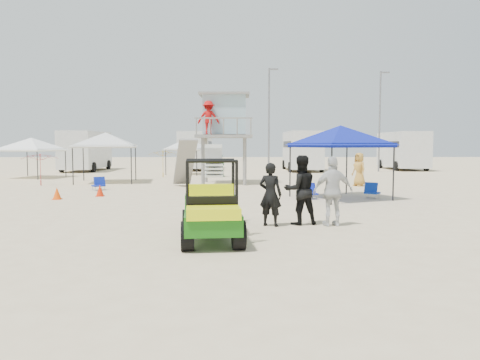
{
  "coord_description": "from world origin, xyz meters",
  "views": [
    {
      "loc": [
        0.36,
        -9.05,
        2.23
      ],
      "look_at": [
        0.5,
        3.0,
        1.3
      ],
      "focal_mm": 35.0,
      "sensor_mm": 36.0,
      "label": 1
    }
  ],
  "objects_px": {
    "man_left": "(270,194)",
    "lifeguard_tower": "(223,118)",
    "surf_trailer": "(215,196)",
    "canopy_blue": "(341,129)",
    "utility_cart": "(210,204)"
  },
  "relations": [
    {
      "from": "utility_cart",
      "to": "canopy_blue",
      "type": "xyz_separation_m",
      "value": [
        4.84,
        8.41,
        1.97
      ]
    },
    {
      "from": "man_left",
      "to": "canopy_blue",
      "type": "height_order",
      "value": "canopy_blue"
    },
    {
      "from": "man_left",
      "to": "canopy_blue",
      "type": "distance_m",
      "value": 7.46
    },
    {
      "from": "lifeguard_tower",
      "to": "canopy_blue",
      "type": "relative_size",
      "value": 1.2
    },
    {
      "from": "lifeguard_tower",
      "to": "canopy_blue",
      "type": "height_order",
      "value": "lifeguard_tower"
    },
    {
      "from": "utility_cart",
      "to": "man_left",
      "type": "distance_m",
      "value": 2.54
    },
    {
      "from": "utility_cart",
      "to": "lifeguard_tower",
      "type": "relative_size",
      "value": 0.52
    },
    {
      "from": "surf_trailer",
      "to": "man_left",
      "type": "height_order",
      "value": "surf_trailer"
    },
    {
      "from": "man_left",
      "to": "surf_trailer",
      "type": "bearing_deg",
      "value": 11.09
    },
    {
      "from": "utility_cart",
      "to": "surf_trailer",
      "type": "height_order",
      "value": "surf_trailer"
    },
    {
      "from": "man_left",
      "to": "lifeguard_tower",
      "type": "height_order",
      "value": "lifeguard_tower"
    },
    {
      "from": "man_left",
      "to": "canopy_blue",
      "type": "relative_size",
      "value": 0.42
    },
    {
      "from": "man_left",
      "to": "lifeguard_tower",
      "type": "distance_m",
      "value": 14.17
    },
    {
      "from": "utility_cart",
      "to": "lifeguard_tower",
      "type": "bearing_deg",
      "value": 90.36
    },
    {
      "from": "utility_cart",
      "to": "lifeguard_tower",
      "type": "xyz_separation_m",
      "value": [
        -0.1,
        15.83,
        2.8
      ]
    }
  ]
}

